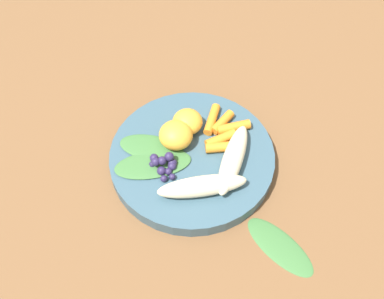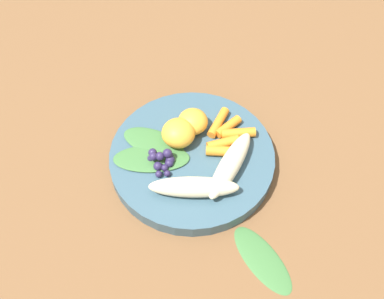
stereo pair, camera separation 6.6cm
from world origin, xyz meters
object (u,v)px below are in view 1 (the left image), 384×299
at_px(bowl, 192,158).
at_px(orange_segment_near, 176,135).
at_px(banana_peeled_left, 233,159).
at_px(kale_leaf_stray, 280,246).
at_px(banana_peeled_right, 202,186).

distance_m(bowl, orange_segment_near, 0.05).
bearing_deg(bowl, banana_peeled_left, -18.16).
relative_size(banana_peeled_left, orange_segment_near, 2.47).
distance_m(orange_segment_near, kale_leaf_stray, 0.23).
distance_m(bowl, kale_leaf_stray, 0.19).
bearing_deg(kale_leaf_stray, bowl, 177.54).
relative_size(banana_peeled_left, kale_leaf_stray, 1.14).
distance_m(bowl, banana_peeled_right, 0.08).
relative_size(orange_segment_near, kale_leaf_stray, 0.46).
xyz_separation_m(banana_peeled_right, kale_leaf_stray, (0.11, -0.07, -0.04)).
distance_m(banana_peeled_right, orange_segment_near, 0.10).
bearing_deg(bowl, kale_leaf_stray, -48.42).
relative_size(banana_peeled_right, kale_leaf_stray, 1.14).
height_order(banana_peeled_right, kale_leaf_stray, banana_peeled_right).
bearing_deg(bowl, banana_peeled_right, -77.07).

